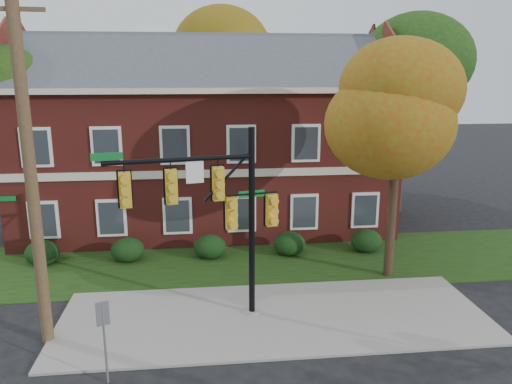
{
  "coord_description": "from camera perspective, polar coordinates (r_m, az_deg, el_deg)",
  "views": [
    {
      "loc": [
        -2.26,
        -13.84,
        7.91
      ],
      "look_at": [
        -0.4,
        3.0,
        3.81
      ],
      "focal_mm": 35.0,
      "sensor_mm": 36.0,
      "label": 1
    }
  ],
  "objects": [
    {
      "name": "apartment_building",
      "position": [
        25.96,
        -5.75,
        7.06
      ],
      "size": [
        18.8,
        8.8,
        9.74
      ],
      "color": "maroon",
      "rests_on": "ground"
    },
    {
      "name": "hedge_far_left",
      "position": [
        22.85,
        -23.24,
        -6.42
      ],
      "size": [
        1.4,
        1.26,
        1.05
      ],
      "primitive_type": "ellipsoid",
      "color": "black",
      "rests_on": "ground"
    },
    {
      "name": "hedge_center",
      "position": [
        21.83,
        -5.29,
        -6.24
      ],
      "size": [
        1.4,
        1.26,
        1.05
      ],
      "primitive_type": "ellipsoid",
      "color": "black",
      "rests_on": "ground"
    },
    {
      "name": "tree_far_rear",
      "position": [
        33.69,
        -3.72,
        15.15
      ],
      "size": [
        6.84,
        6.46,
        11.52
      ],
      "color": "black",
      "rests_on": "ground"
    },
    {
      "name": "traffic_signal",
      "position": [
        15.49,
        -4.48,
        -1.49
      ],
      "size": [
        5.54,
        1.24,
        6.27
      ],
      "rotation": [
        0.0,
        0.0,
        0.2
      ],
      "color": "gray",
      "rests_on": "ground"
    },
    {
      "name": "hedge_left",
      "position": [
        22.07,
        -14.47,
        -6.41
      ],
      "size": [
        1.4,
        1.26,
        1.05
      ],
      "primitive_type": "ellipsoid",
      "color": "black",
      "rests_on": "ground"
    },
    {
      "name": "hedge_far_right",
      "position": [
        23.01,
        12.5,
        -5.47
      ],
      "size": [
        1.4,
        1.26,
        1.05
      ],
      "primitive_type": "ellipsoid",
      "color": "black",
      "rests_on": "ground"
    },
    {
      "name": "hedge_right",
      "position": [
        22.15,
        3.84,
        -5.92
      ],
      "size": [
        1.4,
        1.26,
        1.05
      ],
      "primitive_type": "ellipsoid",
      "color": "black",
      "rests_on": "ground"
    },
    {
      "name": "grass_strip",
      "position": [
        21.47,
        0.17,
        -7.97
      ],
      "size": [
        30.0,
        6.0,
        0.04
      ],
      "primitive_type": "cube",
      "color": "#193811",
      "rests_on": "ground"
    },
    {
      "name": "utility_pole",
      "position": [
        15.19,
        -24.4,
        2.15
      ],
      "size": [
        1.6,
        0.36,
        10.28
      ],
      "rotation": [
        0.0,
        0.0,
        0.07
      ],
      "color": "#483821",
      "rests_on": "ground"
    },
    {
      "name": "ground",
      "position": [
        16.1,
        2.68,
        -15.84
      ],
      "size": [
        120.0,
        120.0,
        0.0
      ],
      "primitive_type": "plane",
      "color": "black",
      "rests_on": "ground"
    },
    {
      "name": "sign_post",
      "position": [
        13.68,
        -17.0,
        -14.69
      ],
      "size": [
        0.32,
        0.17,
        2.3
      ],
      "rotation": [
        0.0,
        0.0,
        0.39
      ],
      "color": "slate",
      "rests_on": "ground"
    },
    {
      "name": "sidewalk",
      "position": [
        16.95,
        2.14,
        -14.08
      ],
      "size": [
        14.0,
        5.0,
        0.08
      ],
      "primitive_type": "cube",
      "color": "gray",
      "rests_on": "ground"
    },
    {
      "name": "tree_right_rear",
      "position": [
        29.06,
        17.65,
        13.39
      ],
      "size": [
        6.3,
        5.95,
        10.62
      ],
      "color": "black",
      "rests_on": "ground"
    },
    {
      "name": "tree_near_right",
      "position": [
        19.27,
        16.79,
        9.33
      ],
      "size": [
        4.5,
        4.25,
        8.58
      ],
      "color": "black",
      "rests_on": "ground"
    }
  ]
}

